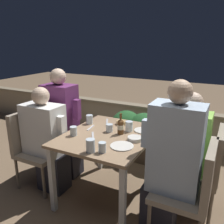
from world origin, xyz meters
TOP-DOWN VIEW (x-y plane):
  - ground_plane at (0.00, 0.00)m, footprint 16.00×16.00m
  - parapet_wall at (0.00, 1.68)m, footprint 9.00×0.18m
  - dining_table at (0.00, 0.00)m, footprint 0.86×1.03m
  - planter_hedge at (0.03, 0.99)m, footprint 0.99×0.47m
  - chair_left_near at (-0.90, -0.17)m, footprint 0.46×0.46m
  - person_white_polo at (-0.69, -0.17)m, footprint 0.51×0.26m
  - chair_left_far at (-0.93, 0.17)m, footprint 0.46×0.46m
  - person_purple_stripe at (-0.73, 0.17)m, footprint 0.48×0.26m
  - chair_right_near at (0.90, -0.21)m, footprint 0.46×0.46m
  - person_blue_shirt at (0.69, -0.21)m, footprint 0.49×0.26m
  - chair_right_far at (0.94, 0.19)m, footprint 0.46×0.46m
  - person_green_blouse at (0.73, 0.19)m, footprint 0.47×0.26m
  - beer_bottle at (0.10, 0.07)m, footprint 0.07×0.07m
  - plate_0 at (0.24, -0.20)m, footprint 0.22×0.22m
  - plate_1 at (0.28, 0.26)m, footprint 0.19×0.19m
  - bowl_0 at (0.30, -0.01)m, footprint 0.14×0.14m
  - bowl_1 at (-0.01, 0.34)m, footprint 0.12×0.12m
  - glass_cup_0 at (-0.03, 0.07)m, footprint 0.07×0.07m
  - glass_cup_1 at (0.15, 0.18)m, footprint 0.08×0.08m
  - glass_cup_2 at (-0.30, -0.18)m, footprint 0.07×0.07m
  - glass_cup_3 at (0.14, -0.38)m, footprint 0.07×0.07m
  - glass_cup_4 at (-0.35, 0.19)m, footprint 0.08×0.08m
  - glass_cup_5 at (0.05, -0.42)m, footprint 0.08×0.08m
  - fork_0 at (-0.26, 0.07)m, footprint 0.04×0.17m
  - fork_1 at (-0.13, -0.10)m, footprint 0.11×0.15m
  - fork_2 at (-0.20, 0.35)m, footprint 0.09×0.16m
  - potted_plant at (-1.16, 0.83)m, footprint 0.39×0.39m

SIDE VIEW (x-z plane):
  - ground_plane at x=0.00m, z-range 0.00..0.00m
  - parapet_wall at x=0.00m, z-range 0.01..0.60m
  - planter_hedge at x=0.03m, z-range 0.04..0.72m
  - potted_plant at x=-1.16m, z-range 0.09..0.84m
  - chair_left_near at x=-0.90m, z-range 0.08..0.97m
  - chair_left_far at x=-0.93m, z-range 0.08..0.97m
  - chair_right_near at x=0.90m, z-range 0.08..0.97m
  - chair_right_far at x=0.94m, z-range 0.08..0.97m
  - person_white_polo at x=-0.69m, z-range 0.00..1.18m
  - person_green_blouse at x=0.73m, z-range 0.00..1.21m
  - dining_table at x=0.00m, z-range 0.27..1.00m
  - person_purple_stripe at x=-0.73m, z-range 0.01..1.35m
  - person_blue_shirt at x=0.69m, z-range 0.00..1.38m
  - fork_0 at x=-0.26m, z-range 0.73..0.73m
  - fork_1 at x=-0.13m, z-range 0.73..0.73m
  - fork_2 at x=-0.20m, z-range 0.73..0.73m
  - plate_0 at x=0.24m, z-range 0.73..0.74m
  - plate_1 at x=0.28m, z-range 0.73..0.74m
  - bowl_0 at x=0.30m, z-range 0.73..0.76m
  - bowl_1 at x=-0.01m, z-range 0.73..0.77m
  - glass_cup_0 at x=-0.03m, z-range 0.73..0.81m
  - glass_cup_3 at x=0.14m, z-range 0.73..0.82m
  - glass_cup_2 at x=-0.30m, z-range 0.73..0.82m
  - glass_cup_4 at x=-0.35m, z-range 0.73..0.83m
  - glass_cup_1 at x=0.15m, z-range 0.73..0.83m
  - glass_cup_5 at x=0.05m, z-range 0.73..0.84m
  - beer_bottle at x=0.10m, z-range 0.70..0.92m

